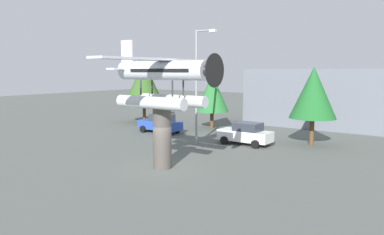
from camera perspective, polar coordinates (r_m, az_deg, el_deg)
name	(u,v)px	position (r m, az deg, el deg)	size (l,w,h in m)	color
ground_plane	(163,168)	(22.63, -4.52, -7.66)	(140.00, 140.00, 0.00)	#515651
display_pedestal	(162,138)	(22.24, -4.57, -3.12)	(1.10, 1.10, 3.65)	#4C4742
floatplane_monument	(163,79)	(21.80, -4.40, 5.92)	(6.92, 10.40, 4.00)	silver
car_near_blue	(160,123)	(35.01, -4.84, -0.89)	(4.20, 2.02, 1.76)	#2847B7
car_mid_white	(246,134)	(29.58, 8.20, -2.44)	(4.20, 2.02, 1.76)	white
streetlight_primary	(198,80)	(28.99, 0.96, 5.80)	(1.84, 0.28, 8.87)	gray
storefront_building	(317,98)	(40.54, 18.61, 2.84)	(14.54, 5.04, 5.95)	slate
tree_west	(144,83)	(42.06, -7.36, 5.22)	(4.59, 4.59, 6.94)	brown
tree_east	(212,93)	(37.44, 3.09, 3.75)	(3.39, 3.39, 5.44)	brown
tree_center_back	(313,93)	(30.29, 18.03, 3.61)	(3.59, 3.59, 6.09)	brown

